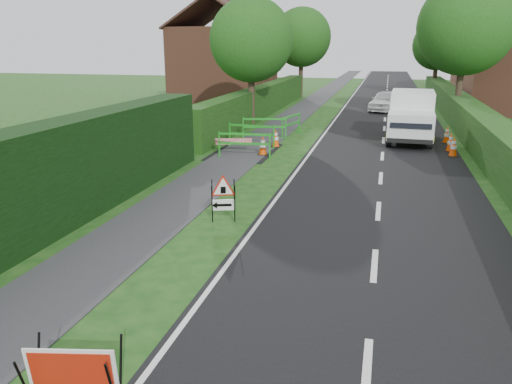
{
  "coord_description": "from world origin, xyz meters",
  "views": [
    {
      "loc": [
        2.5,
        -8.42,
        4.23
      ],
      "look_at": [
        -0.38,
        2.7,
        0.84
      ],
      "focal_mm": 35.0,
      "sensor_mm": 36.0,
      "label": 1
    }
  ],
  "objects_px": {
    "triangle_sign": "(222,195)",
    "hatchback_car": "(385,101)",
    "works_van": "(411,115)",
    "red_rect_sign": "(73,377)"
  },
  "relations": [
    {
      "from": "triangle_sign",
      "to": "red_rect_sign",
      "type": "bearing_deg",
      "value": -105.41
    },
    {
      "from": "works_van",
      "to": "hatchback_car",
      "type": "distance_m",
      "value": 10.92
    },
    {
      "from": "hatchback_car",
      "to": "works_van",
      "type": "bearing_deg",
      "value": -71.22
    },
    {
      "from": "triangle_sign",
      "to": "works_van",
      "type": "distance_m",
      "value": 13.53
    },
    {
      "from": "red_rect_sign",
      "to": "works_van",
      "type": "relative_size",
      "value": 0.23
    },
    {
      "from": "works_van",
      "to": "red_rect_sign",
      "type": "bearing_deg",
      "value": -100.56
    },
    {
      "from": "triangle_sign",
      "to": "hatchback_car",
      "type": "relative_size",
      "value": 0.26
    },
    {
      "from": "works_van",
      "to": "hatchback_car",
      "type": "xyz_separation_m",
      "value": [
        -1.2,
        10.84,
        -0.49
      ]
    },
    {
      "from": "works_van",
      "to": "hatchback_car",
      "type": "relative_size",
      "value": 1.24
    },
    {
      "from": "red_rect_sign",
      "to": "triangle_sign",
      "type": "height_order",
      "value": "triangle_sign"
    }
  ]
}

